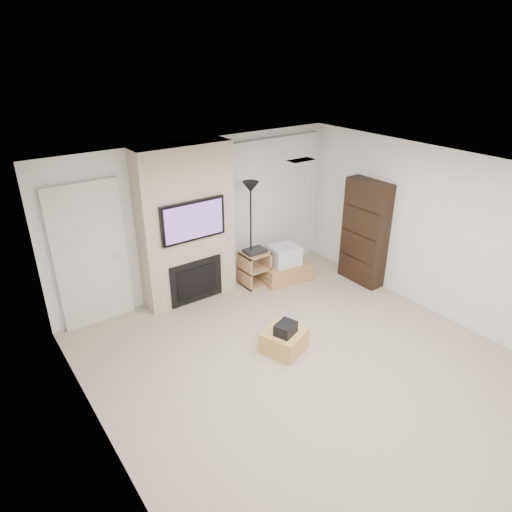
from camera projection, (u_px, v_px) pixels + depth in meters
floor at (310, 369)px, 5.87m from camera, size 5.00×5.50×0.00m
ceiling at (322, 180)px, 4.80m from camera, size 5.00×5.50×0.00m
wall_back at (200, 217)px, 7.36m from camera, size 5.00×0.00×2.50m
wall_left at (105, 363)px, 4.02m from camera, size 0.00×5.50×2.50m
wall_right at (443, 236)px, 6.65m from camera, size 0.00×5.50×2.50m
hvac_vent at (301, 160)px, 5.60m from camera, size 0.35×0.18×0.01m
ottoman at (284, 341)px, 6.17m from camera, size 0.64×0.64×0.30m
black_bag at (286, 329)px, 6.03m from camera, size 0.34×0.30×0.16m
fireplace_wall at (187, 227)px, 7.02m from camera, size 1.50×0.47×2.50m
entry_door at (91, 257)px, 6.46m from camera, size 1.02×0.11×2.14m
vertical_blinds at (271, 201)px, 8.05m from camera, size 1.98×0.10×2.37m
floor_lamp at (251, 205)px, 7.33m from camera, size 0.27×0.27×1.82m
av_stand at (255, 266)px, 7.79m from camera, size 0.45×0.38×0.66m
box_stack at (284, 266)px, 8.06m from camera, size 0.98×0.79×0.60m
bookshelf at (365, 233)px, 7.68m from camera, size 0.30×0.80×1.80m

